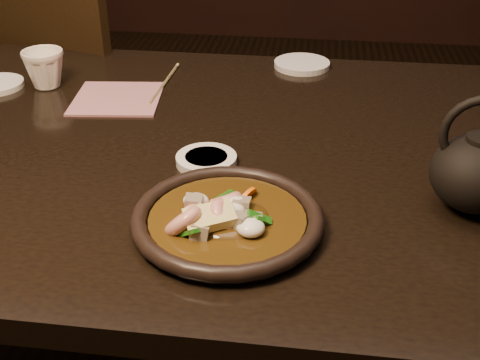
# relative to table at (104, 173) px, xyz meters

# --- Properties ---
(table) EXTENTS (1.60, 0.90, 0.75)m
(table) POSITION_rel_table_xyz_m (0.00, 0.00, 0.00)
(table) COLOR black
(table) RESTS_ON floor
(chair) EXTENTS (0.52, 0.52, 0.89)m
(chair) POSITION_rel_table_xyz_m (-0.28, 0.59, -0.19)
(chair) COLOR black
(chair) RESTS_ON floor
(plate) EXTENTS (0.26, 0.26, 0.03)m
(plate) POSITION_rel_table_xyz_m (0.26, -0.25, 0.09)
(plate) COLOR black
(plate) RESTS_ON table
(stirfry) EXTENTS (0.15, 0.14, 0.05)m
(stirfry) POSITION_rel_table_xyz_m (0.26, -0.25, 0.10)
(stirfry) COLOR #37230A
(stirfry) RESTS_ON plate
(soy_dish) EXTENTS (0.10, 0.10, 0.01)m
(soy_dish) POSITION_rel_table_xyz_m (0.20, -0.08, 0.08)
(soy_dish) COLOR silver
(soy_dish) RESTS_ON table
(saucer_right) EXTENTS (0.12, 0.12, 0.01)m
(saucer_right) POSITION_rel_table_xyz_m (0.33, 0.39, 0.08)
(saucer_right) COLOR silver
(saucer_right) RESTS_ON table
(tea_cup) EXTENTS (0.11, 0.10, 0.08)m
(tea_cup) POSITION_rel_table_xyz_m (-0.18, 0.20, 0.12)
(tea_cup) COLOR white
(tea_cup) RESTS_ON table
(chopsticks) EXTENTS (0.01, 0.24, 0.01)m
(chopsticks) POSITION_rel_table_xyz_m (0.06, 0.24, 0.08)
(chopsticks) COLOR tan
(chopsticks) RESTS_ON table
(napkin) EXTENTS (0.18, 0.18, 0.00)m
(napkin) POSITION_rel_table_xyz_m (-0.02, 0.16, 0.08)
(napkin) COLOR #A7666E
(napkin) RESTS_ON table
(teapot) EXTENTS (0.15, 0.12, 0.17)m
(teapot) POSITION_rel_table_xyz_m (0.59, -0.16, 0.14)
(teapot) COLOR black
(teapot) RESTS_ON table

